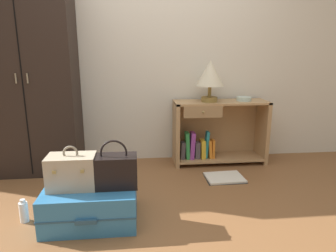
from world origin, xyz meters
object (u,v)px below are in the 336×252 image
at_px(wardrobe, 30,76).
at_px(handbag, 114,171).
at_px(suitcase_large, 92,203).
at_px(open_book_on_floor, 224,178).
at_px(bookshelf, 215,132).
at_px(bottle, 24,211).
at_px(bowl, 244,99).
at_px(train_case, 72,172).
at_px(table_lamp, 210,75).

relative_size(wardrobe, handbag, 5.62).
bearing_deg(handbag, suitcase_large, 169.96).
bearing_deg(open_book_on_floor, bookshelf, 87.93).
bearing_deg(bookshelf, wardrobe, -178.09).
height_order(bookshelf, bottle, bookshelf).
height_order(bookshelf, suitcase_large, bookshelf).
bearing_deg(bowl, handbag, -139.79).
bearing_deg(bowl, train_case, -145.68).
bearing_deg(handbag, bowl, 40.21).
xyz_separation_m(table_lamp, bottle, (-1.60, -1.04, -0.89)).
bearing_deg(bottle, suitcase_large, -2.20).
distance_m(wardrobe, handbag, 1.49).
bearing_deg(bottle, train_case, -5.79).
distance_m(table_lamp, suitcase_large, 1.75).
xyz_separation_m(table_lamp, bowl, (0.38, 0.02, -0.26)).
bearing_deg(table_lamp, bookshelf, 23.56).
xyz_separation_m(bowl, suitcase_large, (-1.49, -1.08, -0.58)).
relative_size(bookshelf, bottle, 5.76).
distance_m(suitcase_large, bottle, 0.49).
height_order(table_lamp, bottle, table_lamp).
xyz_separation_m(bookshelf, open_book_on_floor, (-0.02, -0.48, -0.33)).
xyz_separation_m(bowl, handbag, (-1.32, -1.11, -0.32)).
height_order(bowl, bottle, bowl).
height_order(wardrobe, handbag, wardrobe).
relative_size(bookshelf, table_lamp, 2.36).
height_order(bowl, suitcase_large, bowl).
bearing_deg(train_case, wardrobe, 117.98).
bearing_deg(train_case, open_book_on_floor, 26.34).
bearing_deg(train_case, handbag, -2.46).
relative_size(bookshelf, train_case, 3.06).
distance_m(table_lamp, handbag, 1.55).
xyz_separation_m(wardrobe, handbag, (0.86, -1.07, -0.58)).
bearing_deg(train_case, bottle, 174.21).
relative_size(bowl, open_book_on_floor, 0.42).
bearing_deg(table_lamp, suitcase_large, -136.25).
relative_size(bookshelf, suitcase_large, 1.54).
height_order(bookshelf, train_case, bookshelf).
distance_m(wardrobe, bowl, 2.19).
distance_m(train_case, bottle, 0.48).
height_order(bowl, train_case, bowl).
distance_m(table_lamp, open_book_on_floor, 1.06).
distance_m(suitcase_large, train_case, 0.28).
xyz_separation_m(suitcase_large, open_book_on_floor, (1.18, 0.62, -0.13)).
xyz_separation_m(table_lamp, train_case, (-1.23, -1.08, -0.58)).
bearing_deg(table_lamp, handbag, -130.44).
height_order(table_lamp, suitcase_large, table_lamp).
relative_size(bookshelf, handbag, 2.91).
bearing_deg(bottle, handbag, -4.31).
height_order(table_lamp, bowl, table_lamp).
bearing_deg(bottle, wardrobe, 100.60).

